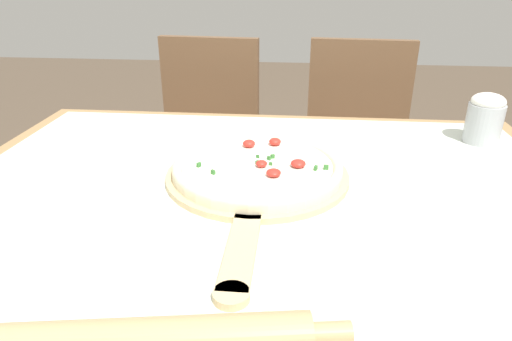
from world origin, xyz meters
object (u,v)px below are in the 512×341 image
Objects in this scene: rolling_pin at (157,341)px; chair_right at (356,146)px; pizza_peel at (256,180)px; flour_cup at (485,118)px; chair_left at (206,141)px; pizza at (258,167)px.

chair_right is at bearing 73.89° from rolling_pin.
chair_right reaches higher than pizza_peel.
flour_cup reaches higher than pizza_peel.
chair_left reaches higher than rolling_pin.
chair_left is (-0.27, 0.79, -0.25)m from pizza.
rolling_pin is 3.51× the size of flour_cup.
chair_left is at bearing 99.27° from rolling_pin.
rolling_pin is at bearing -97.95° from pizza.
chair_right is (0.30, 0.81, -0.23)m from pizza_peel.
pizza_peel is 1.36× the size of rolling_pin.
chair_right is 0.65m from flour_cup.
pizza is 0.58m from flour_cup.
pizza_peel is 1.69× the size of pizza.
chair_right reaches higher than flour_cup.
pizza is 0.48m from rolling_pin.
chair_left and chair_right have the same top height.
chair_left is at bearing 146.21° from flour_cup.
flour_cup is (0.52, 0.25, 0.04)m from pizza.
rolling_pin is 0.94m from flour_cup.
flour_cup is at bearing 51.06° from rolling_pin.
pizza is at bearing -106.40° from chair_right.
pizza is at bearing -154.06° from flour_cup.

